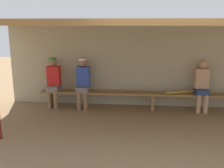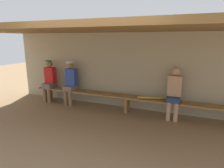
{
  "view_description": "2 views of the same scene",
  "coord_description": "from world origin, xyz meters",
  "views": [
    {
      "loc": [
        -0.47,
        -5.1,
        2.23
      ],
      "look_at": [
        -1.03,
        1.06,
        0.79
      ],
      "focal_mm": 41.45,
      "sensor_mm": 36.0,
      "label": 1
    },
    {
      "loc": [
        1.53,
        -3.36,
        2.02
      ],
      "look_at": [
        -0.35,
        1.29,
        0.83
      ],
      "focal_mm": 30.63,
      "sensor_mm": 36.0,
      "label": 2
    }
  ],
  "objects": [
    {
      "name": "bench",
      "position": [
        0.0,
        1.55,
        0.39
      ],
      "size": [
        6.0,
        0.36,
        0.46
      ],
      "color": "olive",
      "rests_on": "ground"
    },
    {
      "name": "ground_plane",
      "position": [
        0.0,
        0.0,
        0.0
      ],
      "size": [
        24.0,
        24.0,
        0.0
      ],
      "primitive_type": "plane",
      "color": "#8C6D4C"
    },
    {
      "name": "back_wall",
      "position": [
        0.0,
        2.0,
        1.1
      ],
      "size": [
        8.0,
        0.2,
        2.2
      ],
      "primitive_type": "cube",
      "color": "tan",
      "rests_on": "ground"
    },
    {
      "name": "player_in_blue",
      "position": [
        1.24,
        1.55,
        0.73
      ],
      "size": [
        0.34,
        0.42,
        1.34
      ],
      "color": "navy",
      "rests_on": "ground"
    },
    {
      "name": "baseball_bat",
      "position": [
        0.69,
        1.55,
        0.49
      ],
      "size": [
        0.76,
        0.3,
        0.07
      ],
      "primitive_type": "cylinder",
      "rotation": [
        0.0,
        1.57,
        0.31
      ],
      "color": "#B28C33",
      "rests_on": "bench"
    },
    {
      "name": "player_rightmost",
      "position": [
        -1.86,
        1.55,
        0.75
      ],
      "size": [
        0.34,
        0.42,
        1.34
      ],
      "color": "slate",
      "rests_on": "ground"
    },
    {
      "name": "player_with_sunglasses",
      "position": [
        -2.68,
        1.55,
        0.75
      ],
      "size": [
        0.34,
        0.42,
        1.34
      ],
      "color": "slate",
      "rests_on": "ground"
    },
    {
      "name": "dugout_roof",
      "position": [
        0.0,
        0.7,
        2.26
      ],
      "size": [
        8.0,
        2.8,
        0.12
      ],
      "primitive_type": "cube",
      "color": "brown",
      "rests_on": "back_wall"
    }
  ]
}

